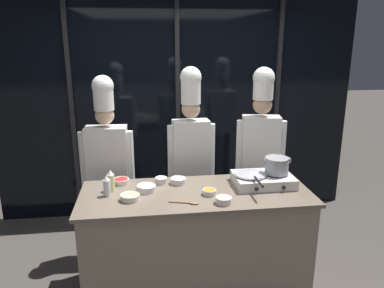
{
  "coord_description": "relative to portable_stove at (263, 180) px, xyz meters",
  "views": [
    {
      "loc": [
        -0.42,
        -2.88,
        2.17
      ],
      "look_at": [
        0.0,
        0.25,
        1.27
      ],
      "focal_mm": 35.0,
      "sensor_mm": 36.0,
      "label": 1
    }
  ],
  "objects": [
    {
      "name": "ground_plane",
      "position": [
        -0.61,
        -0.08,
        -0.96
      ],
      "size": [
        24.0,
        24.0,
        0.0
      ],
      "primitive_type": "plane",
      "color": "#47423D"
    },
    {
      "name": "window_wall_back",
      "position": [
        -0.61,
        1.5,
        0.39
      ],
      "size": [
        4.35,
        0.09,
        2.7
      ],
      "color": "black",
      "rests_on": "ground_plane"
    },
    {
      "name": "demo_counter",
      "position": [
        -0.61,
        -0.08,
        -0.5
      ],
      "size": [
        1.93,
        0.76,
        0.92
      ],
      "color": "gray",
      "rests_on": "ground_plane"
    },
    {
      "name": "portable_stove",
      "position": [
        0.0,
        0.0,
        0.0
      ],
      "size": [
        0.51,
        0.38,
        0.1
      ],
      "color": "silver",
      "rests_on": "demo_counter"
    },
    {
      "name": "frying_pan",
      "position": [
        -0.12,
        -0.01,
        0.07
      ],
      "size": [
        0.28,
        0.49,
        0.04
      ],
      "color": "#ADAFB5",
      "rests_on": "portable_stove"
    },
    {
      "name": "stock_pot",
      "position": [
        0.12,
        0.0,
        0.13
      ],
      "size": [
        0.24,
        0.21,
        0.15
      ],
      "color": "#93969B",
      "rests_on": "portable_stove"
    },
    {
      "name": "squeeze_bottle_clear",
      "position": [
        -1.34,
        -0.07,
        0.04
      ],
      "size": [
        0.06,
        0.06,
        0.18
      ],
      "color": "white",
      "rests_on": "demo_counter"
    },
    {
      "name": "squeeze_bottle_oil",
      "position": [
        -1.31,
        0.04,
        0.04
      ],
      "size": [
        0.06,
        0.06,
        0.19
      ],
      "color": "beige",
      "rests_on": "demo_counter"
    },
    {
      "name": "prep_bowl_rice",
      "position": [
        -0.89,
        0.15,
        -0.02
      ],
      "size": [
        0.11,
        0.11,
        0.06
      ],
      "color": "silver",
      "rests_on": "demo_counter"
    },
    {
      "name": "prep_bowl_ginger",
      "position": [
        -1.15,
        -0.17,
        -0.02
      ],
      "size": [
        0.16,
        0.16,
        0.05
      ],
      "color": "silver",
      "rests_on": "demo_counter"
    },
    {
      "name": "prep_bowl_bean_sprouts",
      "position": [
        -0.74,
        0.13,
        -0.02
      ],
      "size": [
        0.14,
        0.14,
        0.05
      ],
      "color": "silver",
      "rests_on": "demo_counter"
    },
    {
      "name": "prep_bowl_bell_pepper",
      "position": [
        -1.24,
        0.19,
        -0.02
      ],
      "size": [
        0.15,
        0.15,
        0.04
      ],
      "color": "silver",
      "rests_on": "demo_counter"
    },
    {
      "name": "prep_bowl_carrots",
      "position": [
        -0.5,
        -0.15,
        -0.02
      ],
      "size": [
        0.12,
        0.12,
        0.05
      ],
      "color": "silver",
      "rests_on": "demo_counter"
    },
    {
      "name": "prep_bowl_garlic",
      "position": [
        -0.42,
        -0.33,
        -0.02
      ],
      "size": [
        0.13,
        0.13,
        0.05
      ],
      "color": "silver",
      "rests_on": "demo_counter"
    },
    {
      "name": "prep_bowl_onion",
      "position": [
        -1.02,
        -0.01,
        -0.02
      ],
      "size": [
        0.16,
        0.16,
        0.05
      ],
      "color": "silver",
      "rests_on": "demo_counter"
    },
    {
      "name": "serving_spoon_slotted",
      "position": [
        -0.69,
        -0.3,
        -0.04
      ],
      "size": [
        0.24,
        0.1,
        0.02
      ],
      "color": "olive",
      "rests_on": "demo_counter"
    },
    {
      "name": "chef_head",
      "position": [
        -1.38,
        0.56,
        0.11
      ],
      "size": [
        0.52,
        0.22,
        1.84
      ],
      "rotation": [
        0.0,
        0.0,
        3.09
      ],
      "color": "#4C4C51",
      "rests_on": "ground_plane"
    },
    {
      "name": "chef_sous",
      "position": [
        -0.56,
        0.6,
        0.17
      ],
      "size": [
        0.48,
        0.21,
        1.91
      ],
      "rotation": [
        0.0,
        0.0,
        3.19
      ],
      "color": "#4C4C51",
      "rests_on": "ground_plane"
    },
    {
      "name": "chef_line",
      "position": [
        0.14,
        0.54,
        0.18
      ],
      "size": [
        0.48,
        0.25,
        1.9
      ],
      "rotation": [
        0.0,
        0.0,
        2.97
      ],
      "color": "#2D3856",
      "rests_on": "ground_plane"
    }
  ]
}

